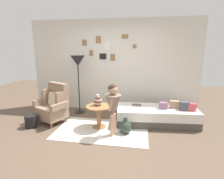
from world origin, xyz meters
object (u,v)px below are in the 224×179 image
armchair (54,105)px  person_child (113,104)px  daybed (156,116)px  demijohn_near (125,127)px  floor_lamp (78,63)px  side_table (99,112)px  book_on_daybed (137,105)px  vase_striped (98,101)px  magazine_basket (31,121)px

armchair → person_child: person_child is taller
daybed → demijohn_near: daybed is taller
floor_lamp → demijohn_near: size_ratio=4.41×
side_table → book_on_daybed: 1.00m
person_child → book_on_daybed: 1.04m
side_table → vase_striped: (-0.03, 0.05, 0.25)m
daybed → book_on_daybed: 0.54m
book_on_daybed → armchair: bearing=-168.9°
side_table → book_on_daybed: side_table is taller
side_table → magazine_basket: size_ratio=2.09×
armchair → side_table: armchair is taller
vase_striped → magazine_basket: vase_striped is taller
side_table → magazine_basket: side_table is taller
armchair → side_table: (1.18, -0.15, -0.06)m
armchair → magazine_basket: 0.63m
armchair → magazine_basket: (-0.40, -0.39, -0.30)m
daybed → person_child: bearing=-139.6°
daybed → floor_lamp: (-2.12, 0.41, 1.21)m
side_table → book_on_daybed: size_ratio=2.66×
magazine_basket → armchair: bearing=44.8°
floor_lamp → person_child: size_ratio=1.46×
armchair → daybed: 2.55m
armchair → floor_lamp: size_ratio=0.60×
daybed → magazine_basket: size_ratio=7.01×
floor_lamp → person_child: bearing=-46.0°
side_table → magazine_basket: bearing=-171.0°
side_table → vase_striped: 0.25m
floor_lamp → book_on_daybed: 1.94m
side_table → demijohn_near: bearing=-17.3°
side_table → person_child: 0.61m
daybed → floor_lamp: size_ratio=1.21×
daybed → vase_striped: (-1.37, -0.41, 0.43)m
armchair → floor_lamp: floor_lamp is taller
side_table → floor_lamp: 1.56m
armchair → side_table: bearing=-7.0°
vase_striped → book_on_daybed: vase_striped is taller
side_table → magazine_basket: (-1.58, -0.25, -0.24)m
magazine_basket → book_on_daybed: bearing=18.1°
armchair → vase_striped: size_ratio=3.87×
armchair → demijohn_near: 1.87m
daybed → book_on_daybed: (-0.49, 0.08, 0.22)m
daybed → magazine_basket: bearing=-166.2°
floor_lamp → book_on_daybed: floor_lamp is taller
armchair → demijohn_near: size_ratio=2.64×
daybed → book_on_daybed: size_ratio=8.92×
daybed → demijohn_near: 0.97m
demijohn_near → magazine_basket: (-2.21, -0.05, -0.01)m
floor_lamp → demijohn_near: 2.18m
book_on_daybed → person_child: bearing=-117.3°
book_on_daybed → magazine_basket: size_ratio=0.79×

